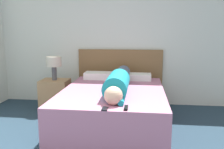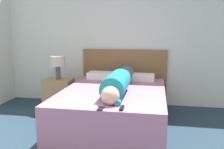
{
  "view_description": "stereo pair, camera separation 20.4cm",
  "coord_description": "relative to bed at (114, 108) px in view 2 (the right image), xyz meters",
  "views": [
    {
      "loc": [
        0.6,
        -1.43,
        1.39
      ],
      "look_at": [
        0.2,
        1.92,
        0.79
      ],
      "focal_mm": 40.0,
      "sensor_mm": 36.0,
      "label": 1
    },
    {
      "loc": [
        0.8,
        -1.4,
        1.39
      ],
      "look_at": [
        0.2,
        1.92,
        0.79
      ],
      "focal_mm": 40.0,
      "sensor_mm": 36.0,
      "label": 2
    }
  ],
  "objects": [
    {
      "name": "wall_back",
      "position": [
        -0.2,
        1.21,
        1.03
      ],
      "size": [
        5.39,
        0.06,
        2.6
      ],
      "color": "silver",
      "rests_on": "ground_plane"
    },
    {
      "name": "bed",
      "position": [
        0.0,
        0.0,
        0.0
      ],
      "size": [
        1.46,
        1.96,
        0.54
      ],
      "color": "#B2708E",
      "rests_on": "ground_plane"
    },
    {
      "name": "headboard",
      "position": [
        0.0,
        1.14,
        0.25
      ],
      "size": [
        1.58,
        0.04,
        1.04
      ],
      "color": "brown",
      "rests_on": "ground_plane"
    },
    {
      "name": "nightstand",
      "position": [
        -1.09,
        0.58,
        0.0
      ],
      "size": [
        0.47,
        0.39,
        0.55
      ],
      "color": "#A37A51",
      "rests_on": "ground_plane"
    },
    {
      "name": "table_lamp",
      "position": [
        -1.09,
        0.58,
        0.57
      ],
      "size": [
        0.26,
        0.26,
        0.41
      ],
      "color": "#4C4C51",
      "rests_on": "nightstand"
    },
    {
      "name": "person_lying",
      "position": [
        0.09,
        -0.05,
        0.4
      ],
      "size": [
        0.3,
        1.77,
        0.3
      ],
      "color": "#DBB293",
      "rests_on": "bed"
    },
    {
      "name": "pillow_near_headboard",
      "position": [
        -0.35,
        0.79,
        0.33
      ],
      "size": [
        0.48,
        0.29,
        0.12
      ],
      "color": "white",
      "rests_on": "bed"
    },
    {
      "name": "pillow_second",
      "position": [
        0.34,
        0.79,
        0.32
      ],
      "size": [
        0.46,
        0.29,
        0.1
      ],
      "color": "white",
      "rests_on": "bed"
    },
    {
      "name": "tv_remote",
      "position": [
        0.24,
        -0.87,
        0.28
      ],
      "size": [
        0.04,
        0.15,
        0.02
      ],
      "color": "black",
      "rests_on": "bed"
    },
    {
      "name": "cell_phone",
      "position": [
        0.01,
        -0.91,
        0.28
      ],
      "size": [
        0.06,
        0.13,
        0.01
      ],
      "color": "black",
      "rests_on": "bed"
    }
  ]
}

